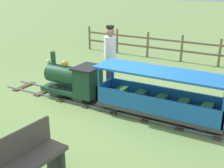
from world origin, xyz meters
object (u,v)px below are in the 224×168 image
passenger_car (160,99)px  park_bench (21,164)px  locomotive (74,79)px  conductor_person (110,52)px

passenger_car → park_bench: (-2.97, 0.82, -0.01)m
locomotive → conductor_person: 1.19m
conductor_person → park_bench: size_ratio=1.22×
conductor_person → park_bench: bearing=-167.2°
park_bench → passenger_car: bearing=-15.4°
passenger_car → conductor_person: bearing=59.4°
conductor_person → park_bench: (-3.99, -0.91, -0.54)m
conductor_person → locomotive: bearing=159.4°
locomotive → conductor_person: size_ratio=0.89×
locomotive → park_bench: size_ratio=1.09×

